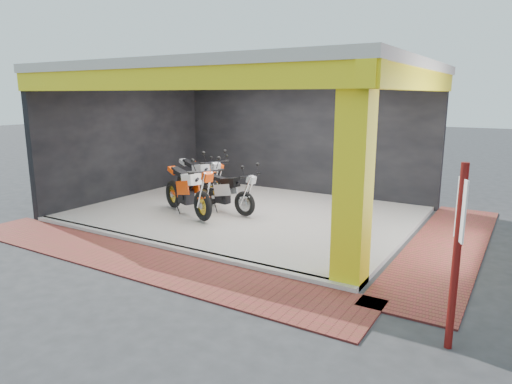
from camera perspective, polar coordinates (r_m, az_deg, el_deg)
ground at (r=10.10m, az=-7.40°, el=-5.43°), size 80.00×80.00×0.00m
showroom_floor at (r=11.64m, az=-1.25°, el=-2.71°), size 8.00×6.00×0.10m
showroom_ceiling at (r=11.27m, az=-1.33°, el=15.02°), size 8.40×6.40×0.20m
back_wall at (r=14.03m, az=5.60°, el=6.82°), size 8.20×0.20×3.50m
left_wall at (r=13.96m, az=-15.70°, el=6.41°), size 0.20×6.20×3.50m
corner_column at (r=7.23m, az=12.12°, el=1.71°), size 0.50×0.50×3.50m
header_beam_front at (r=8.89m, az=-12.13°, el=13.63°), size 8.40×0.30×0.40m
header_beam_right at (r=9.71m, az=19.54°, el=13.07°), size 0.30×6.40×0.40m
floor_kerb at (r=9.35m, az=-11.34°, el=-6.68°), size 8.00×0.20×0.10m
paver_front at (r=8.84m, az=-14.77°, el=-8.20°), size 9.00×1.40×0.03m
paver_right at (r=10.02m, az=22.70°, el=-6.33°), size 1.40×7.00×0.03m
signpost at (r=5.83m, az=23.84°, el=-6.66°), size 0.15×0.30×2.28m
moto_hero at (r=10.60m, az=-6.72°, el=0.12°), size 2.57×1.76×1.47m
moto_row_a at (r=12.22m, az=-5.65°, el=1.64°), size 2.51×1.68×1.44m
moto_row_b at (r=10.99m, az=-1.44°, el=0.05°), size 2.14×1.00×1.26m
moto_row_c at (r=13.27m, az=-4.98°, el=1.92°), size 2.06×1.35×1.18m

